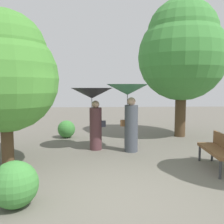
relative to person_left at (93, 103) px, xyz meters
The scene contains 8 objects.
ground_plane 3.83m from the person_left, 79.62° to the right, with size 40.00×40.00×0.00m, color #6B665B.
person_left is the anchor object (origin of this frame).
person_right 1.14m from the person_left, 15.34° to the right, with size 1.28×1.28×2.10m.
park_bench 3.90m from the person_left, 33.83° to the right, with size 0.59×1.53×0.83m.
tree_near_left 2.85m from the person_left, 139.83° to the right, with size 2.57×2.57×3.83m.
tree_near_right 4.45m from the person_left, 29.20° to the left, with size 3.47×3.47×5.44m.
bush_path_left 2.50m from the person_left, 119.69° to the left, with size 0.69×0.69×0.69m, color #428C3D.
bush_path_right 4.15m from the person_left, 108.07° to the right, with size 0.79×0.79×0.79m, color #428C3D.
Camera 1 is at (-0.47, -4.42, 2.03)m, focal length 39.90 mm.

